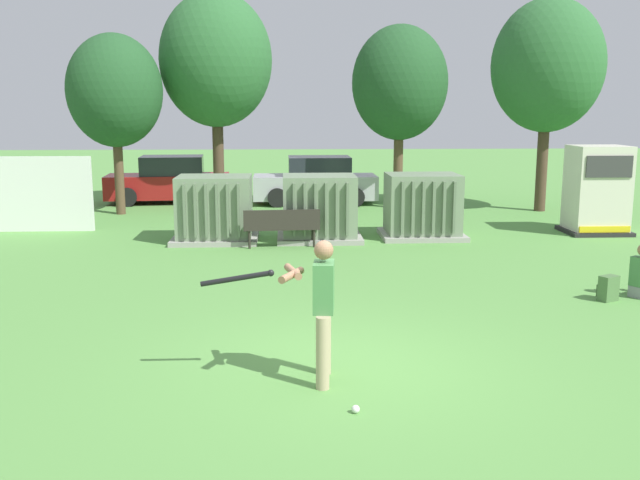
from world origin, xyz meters
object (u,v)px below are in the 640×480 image
(transformer_mid_west, at_px, (319,209))
(backpack, at_px, (608,288))
(transformer_mid_east, at_px, (422,207))
(parked_car_leftmost, at_px, (170,181))
(batter, at_px, (319,303))
(generator_enclosure, at_px, (597,190))
(park_bench, at_px, (282,225))
(transformer_west, at_px, (215,210))
(parked_car_left_of_center, at_px, (316,182))
(sports_ball, at_px, (356,409))

(transformer_mid_west, height_order, backpack, transformer_mid_west)
(transformer_mid_east, xyz_separation_m, parked_car_leftmost, (-7.50, 7.09, -0.04))
(batter, bearing_deg, generator_enclosure, 52.02)
(park_bench, relative_size, backpack, 4.14)
(transformer_west, distance_m, parked_car_left_of_center, 7.42)
(transformer_west, relative_size, batter, 1.21)
(park_bench, bearing_deg, batter, -86.69)
(park_bench, relative_size, sports_ball, 20.25)
(generator_enclosure, bearing_deg, backpack, -111.93)
(transformer_mid_east, height_order, backpack, transformer_mid_east)
(transformer_mid_east, relative_size, backpack, 4.77)
(generator_enclosure, relative_size, parked_car_left_of_center, 0.55)
(transformer_west, height_order, park_bench, transformer_west)
(parked_car_leftmost, bearing_deg, transformer_mid_west, -56.32)
(batter, bearing_deg, backpack, 33.48)
(sports_ball, xyz_separation_m, parked_car_left_of_center, (0.31, 17.11, 0.71))
(backpack, xyz_separation_m, parked_car_leftmost, (-9.55, 13.26, 0.54))
(transformer_west, bearing_deg, backpack, -39.04)
(transformer_west, relative_size, generator_enclosure, 0.91)
(transformer_mid_east, height_order, park_bench, transformer_mid_east)
(transformer_mid_west, xyz_separation_m, parked_car_leftmost, (-4.87, 7.30, -0.04))
(park_bench, height_order, sports_ball, park_bench)
(transformer_west, bearing_deg, sports_ball, -76.32)
(transformer_mid_east, bearing_deg, park_bench, -161.74)
(transformer_mid_west, bearing_deg, park_bench, -134.30)
(generator_enclosure, xyz_separation_m, park_bench, (-8.27, -1.57, -0.60))
(parked_car_leftmost, bearing_deg, transformer_mid_east, -43.36)
(transformer_mid_west, height_order, park_bench, transformer_mid_west)
(transformer_mid_east, xyz_separation_m, sports_ball, (-2.73, -10.52, -0.74))
(generator_enclosure, relative_size, parked_car_leftmost, 0.53)
(transformer_mid_west, bearing_deg, sports_ball, -90.54)
(backpack, relative_size, parked_car_left_of_center, 0.10)
(sports_ball, bearing_deg, parked_car_leftmost, 105.16)
(transformer_west, height_order, transformer_mid_west, same)
(transformer_west, relative_size, parked_car_leftmost, 0.49)
(backpack, xyz_separation_m, parked_car_left_of_center, (-4.47, 12.77, 0.54))
(transformer_west, distance_m, transformer_mid_west, 2.59)
(batter, xyz_separation_m, parked_car_left_of_center, (0.67, 16.17, -0.22))
(transformer_mid_east, xyz_separation_m, park_bench, (-3.57, -1.18, -0.25))
(parked_car_leftmost, bearing_deg, transformer_west, -72.82)
(transformer_west, distance_m, generator_enclosure, 9.95)
(backpack, bearing_deg, transformer_west, 140.96)
(transformer_west, distance_m, batter, 9.54)
(transformer_mid_west, bearing_deg, transformer_west, -178.74)
(transformer_west, height_order, sports_ball, transformer_west)
(parked_car_leftmost, bearing_deg, sports_ball, -74.84)
(parked_car_left_of_center, bearing_deg, generator_enclosure, -41.07)
(backpack, distance_m, parked_car_left_of_center, 13.54)
(park_bench, height_order, backpack, park_bench)
(transformer_mid_west, bearing_deg, parked_car_left_of_center, 88.20)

